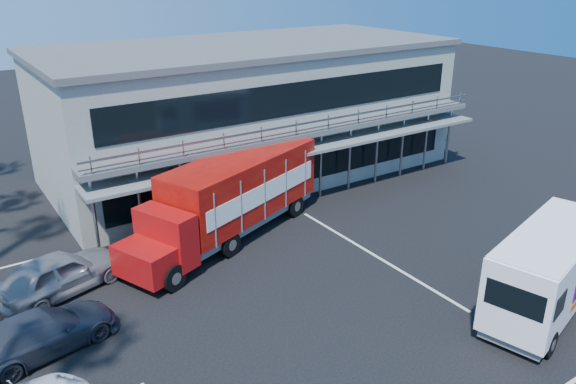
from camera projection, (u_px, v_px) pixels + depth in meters
ground at (388, 303)px, 20.05m from camera, size 120.00×120.00×0.00m
building at (249, 109)px, 31.75m from camera, size 22.40×12.00×7.30m
red_truck at (231, 196)px, 24.32m from camera, size 10.62×6.14×3.53m
white_van at (548, 271)px, 18.92m from camera, size 6.68×3.75×3.09m
parked_car_d at (42, 332)px, 17.35m from camera, size 4.89×2.79×1.34m
parked_car_e at (60, 273)px, 20.43m from camera, size 5.06×3.21×1.61m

